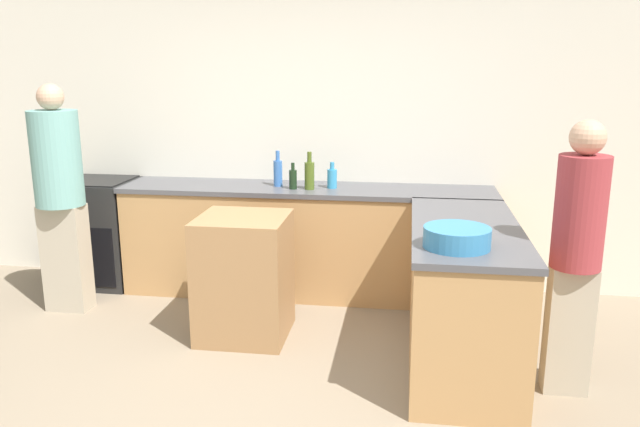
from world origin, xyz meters
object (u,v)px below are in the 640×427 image
(island_table, at_px, (244,277))
(mixing_bowl, at_px, (457,237))
(water_bottle_blue, at_px, (278,172))
(person_at_peninsula, at_px, (577,248))
(dish_soap_bottle, at_px, (332,178))
(person_by_range, at_px, (60,191))
(wine_bottle_dark, at_px, (293,179))
(range_oven, at_px, (101,232))
(olive_oil_bottle, at_px, (309,174))

(island_table, relative_size, mixing_bowl, 2.36)
(water_bottle_blue, height_order, person_at_peninsula, person_at_peninsula)
(dish_soap_bottle, relative_size, person_by_range, 0.12)
(person_by_range, distance_m, person_at_peninsula, 3.76)
(wine_bottle_dark, bearing_deg, dish_soap_bottle, 15.28)
(range_oven, bearing_deg, island_table, -30.34)
(wine_bottle_dark, height_order, person_at_peninsula, person_at_peninsula)
(wine_bottle_dark, xyz_separation_m, person_at_peninsula, (1.92, -1.33, -0.11))
(olive_oil_bottle, height_order, wine_bottle_dark, olive_oil_bottle)
(dish_soap_bottle, distance_m, person_by_range, 2.16)
(person_by_range, bearing_deg, olive_oil_bottle, 16.16)
(olive_oil_bottle, bearing_deg, water_bottle_blue, 161.17)
(island_table, height_order, mixing_bowl, mixing_bowl)
(mixing_bowl, relative_size, person_at_peninsula, 0.23)
(olive_oil_bottle, bearing_deg, wine_bottle_dark, -176.70)
(person_by_range, bearing_deg, mixing_bowl, -18.02)
(range_oven, bearing_deg, person_by_range, -87.83)
(wine_bottle_dark, bearing_deg, olive_oil_bottle, 3.30)
(water_bottle_blue, bearing_deg, dish_soap_bottle, -2.39)
(dish_soap_bottle, distance_m, person_at_peninsula, 2.14)
(mixing_bowl, bearing_deg, olive_oil_bottle, 125.67)
(water_bottle_blue, bearing_deg, person_by_range, -158.10)
(wine_bottle_dark, bearing_deg, mixing_bowl, -50.92)
(mixing_bowl, relative_size, olive_oil_bottle, 1.22)
(olive_oil_bottle, height_order, person_by_range, person_by_range)
(island_table, height_order, person_at_peninsula, person_at_peninsula)
(range_oven, bearing_deg, water_bottle_blue, 0.34)
(person_by_range, bearing_deg, dish_soap_bottle, 16.84)
(mixing_bowl, bearing_deg, wine_bottle_dark, 129.08)
(mixing_bowl, distance_m, dish_soap_bottle, 1.84)
(water_bottle_blue, xyz_separation_m, person_at_peninsula, (2.07, -1.43, -0.15))
(range_oven, distance_m, person_at_peninsula, 3.99)
(person_by_range, relative_size, person_at_peninsula, 1.09)
(island_table, height_order, dish_soap_bottle, dish_soap_bottle)
(island_table, xyz_separation_m, mixing_bowl, (1.43, -0.69, 0.55))
(person_by_range, xyz_separation_m, person_at_peninsula, (3.67, -0.79, -0.07))
(range_oven, bearing_deg, dish_soap_bottle, -0.27)
(olive_oil_bottle, bearing_deg, island_table, -112.70)
(mixing_bowl, distance_m, water_bottle_blue, 2.12)
(island_table, relative_size, water_bottle_blue, 2.98)
(person_by_range, bearing_deg, water_bottle_blue, 21.90)
(wine_bottle_dark, relative_size, person_by_range, 0.12)
(person_at_peninsula, bearing_deg, dish_soap_bottle, 138.70)
(water_bottle_blue, distance_m, person_at_peninsula, 2.52)
(water_bottle_blue, xyz_separation_m, wine_bottle_dark, (0.15, -0.11, -0.03))
(island_table, height_order, wine_bottle_dark, wine_bottle_dark)
(range_oven, height_order, water_bottle_blue, water_bottle_blue)
(water_bottle_blue, relative_size, dish_soap_bottle, 1.38)
(olive_oil_bottle, bearing_deg, dish_soap_bottle, 23.71)
(range_oven, height_order, dish_soap_bottle, dish_soap_bottle)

